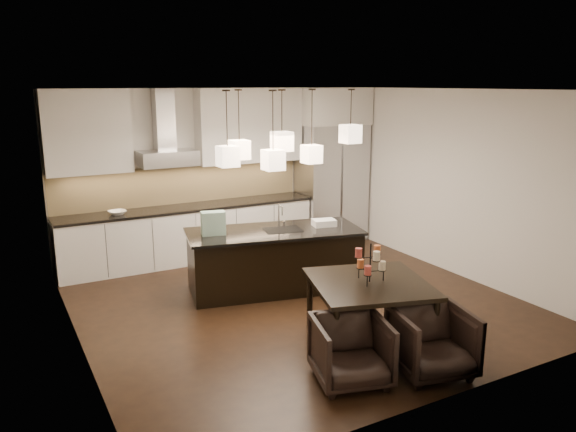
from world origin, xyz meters
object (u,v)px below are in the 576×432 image
refrigerator (331,183)px  dining_table (368,313)px  island_body (274,261)px  armchair_left (351,351)px  armchair_right (432,341)px

refrigerator → dining_table: (-2.00, -3.87, -0.70)m
island_body → dining_table: bearing=-74.3°
armchair_left → armchair_right: bearing=-1.1°
island_body → armchair_left: (-0.53, -2.66, -0.09)m
dining_table → armchair_right: dining_table is taller
refrigerator → armchair_right: refrigerator is taller
armchair_right → refrigerator: bearing=82.8°
armchair_left → dining_table: bearing=57.9°
island_body → refrigerator: bearing=52.9°
refrigerator → armchair_left: (-2.64, -4.45, -0.75)m
refrigerator → island_body: (-2.11, -1.80, -0.66)m
dining_table → armchair_left: size_ratio=1.72×
refrigerator → island_body: bearing=-139.6°
island_body → armchair_right: island_body is taller
refrigerator → armchair_left: size_ratio=2.98×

